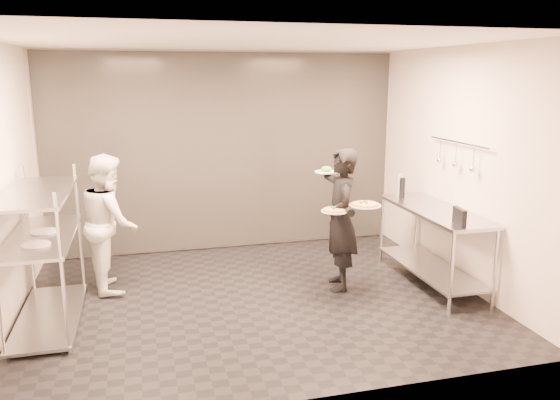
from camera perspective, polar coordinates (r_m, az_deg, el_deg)
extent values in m
cube|color=black|center=(6.24, -2.63, -10.34)|extent=(5.00, 4.00, 0.00)
cube|color=white|center=(5.74, -2.93, 16.27)|extent=(5.00, 4.00, 0.00)
cube|color=silver|center=(7.78, -5.78, 5.00)|extent=(5.00, 0.00, 2.80)
cube|color=silver|center=(3.94, 3.17, -2.75)|extent=(5.00, 0.00, 2.80)
cube|color=silver|center=(6.78, 18.41, 3.24)|extent=(0.00, 4.00, 2.80)
cube|color=white|center=(7.75, -5.75, 4.97)|extent=(4.90, 0.04, 2.74)
cylinder|color=silver|center=(6.73, -24.78, -3.05)|extent=(0.04, 0.04, 1.50)
cylinder|color=silver|center=(5.19, -21.78, -7.32)|extent=(0.04, 0.04, 1.50)
cylinder|color=silver|center=(6.65, -20.20, -2.82)|extent=(0.04, 0.04, 1.50)
cube|color=#9EA1A7|center=(6.19, -22.89, -11.10)|extent=(0.60, 1.60, 0.03)
cube|color=#9EA1A7|center=(5.91, -23.61, -3.52)|extent=(0.60, 1.60, 0.03)
cube|color=#9EA1A7|center=(5.81, -24.01, 0.74)|extent=(0.60, 1.60, 0.03)
cylinder|color=white|center=(5.57, -24.17, -4.27)|extent=(0.26, 0.26, 0.01)
cylinder|color=white|center=(6.00, -23.49, -3.03)|extent=(0.26, 0.26, 0.01)
cylinder|color=silver|center=(6.01, 17.50, -7.27)|extent=(0.04, 0.04, 0.90)
cylinder|color=silver|center=(7.45, 10.56, -2.99)|extent=(0.04, 0.04, 0.90)
cylinder|color=silver|center=(6.29, 21.55, -6.68)|extent=(0.04, 0.04, 0.90)
cylinder|color=silver|center=(7.68, 14.09, -2.69)|extent=(0.04, 0.04, 0.90)
cube|color=#9EA1A7|center=(6.92, 15.45, -6.84)|extent=(0.57, 1.71, 0.03)
cube|color=#9EA1A7|center=(6.72, 15.81, -1.04)|extent=(0.60, 1.80, 0.04)
cylinder|color=silver|center=(6.71, 18.16, 5.75)|extent=(0.02, 1.20, 0.02)
cylinder|color=silver|center=(6.43, 19.59, 4.18)|extent=(0.01, 0.01, 0.22)
sphere|color=silver|center=(6.45, 19.50, 3.04)|extent=(0.07, 0.07, 0.07)
cylinder|color=silver|center=(6.72, 17.94, 4.65)|extent=(0.01, 0.01, 0.22)
sphere|color=silver|center=(6.74, 17.86, 3.56)|extent=(0.07, 0.07, 0.07)
cylinder|color=silver|center=(7.01, 16.42, 5.08)|extent=(0.01, 0.01, 0.22)
sphere|color=silver|center=(7.03, 16.36, 4.03)|extent=(0.07, 0.07, 0.07)
imported|color=black|center=(6.36, 6.35, -2.07)|extent=(0.51, 0.67, 1.66)
imported|color=white|center=(6.62, -17.39, -2.25)|extent=(0.72, 0.86, 1.60)
cylinder|color=white|center=(6.06, 5.73, -1.16)|extent=(0.30, 0.30, 0.01)
cylinder|color=#A86E3D|center=(6.05, 5.74, -1.05)|extent=(0.26, 0.26, 0.02)
cylinder|color=#C5631A|center=(6.05, 5.74, -0.96)|extent=(0.23, 0.23, 0.01)
sphere|color=#165513|center=(6.05, 5.74, -0.89)|extent=(0.04, 0.04, 0.04)
cylinder|color=white|center=(6.15, 8.87, -0.56)|extent=(0.36, 0.36, 0.01)
cylinder|color=#A86E3D|center=(6.15, 8.87, -0.45)|extent=(0.31, 0.31, 0.02)
cylinder|color=#C5631A|center=(6.14, 8.88, -0.36)|extent=(0.28, 0.28, 0.01)
sphere|color=#165513|center=(6.14, 8.88, -0.29)|extent=(0.04, 0.04, 0.04)
cylinder|color=white|center=(6.52, 4.88, 2.95)|extent=(0.28, 0.28, 0.01)
ellipsoid|color=#256E1B|center=(6.51, 4.88, 3.25)|extent=(0.13, 0.13, 0.07)
cube|color=black|center=(6.04, 18.24, -1.66)|extent=(0.08, 0.25, 0.18)
cylinder|color=#96A396|center=(7.35, 12.51, 1.62)|extent=(0.08, 0.08, 0.29)
cylinder|color=#96A396|center=(7.37, 12.68, 1.21)|extent=(0.05, 0.05, 0.18)
cylinder|color=black|center=(7.23, 12.65, 1.29)|extent=(0.07, 0.07, 0.25)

